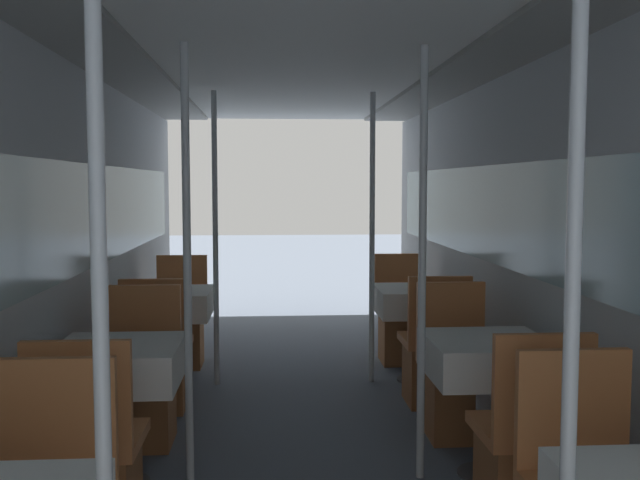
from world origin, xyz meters
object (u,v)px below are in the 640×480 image
at_px(support_pole_left_0, 101,355).
at_px(dining_table_right_2, 416,304).
at_px(dining_table_left_2, 170,307).
at_px(support_pole_right_0, 571,347).
at_px(support_pole_left_1, 187,268).
at_px(dining_table_right_1, 487,363).
at_px(chair_right_near_2, 433,363).
at_px(chair_left_far_1, 141,395).
at_px(chair_left_near_2, 158,368).
at_px(chair_right_near_1, 527,466).
at_px(support_pole_left_2, 215,240).
at_px(chair_right_far_2, 402,328).
at_px(chair_left_near_1, 90,478).
at_px(support_pole_right_2, 372,239).
at_px(chair_left_far_2, 180,331).
at_px(support_pole_right_1, 422,266).
at_px(chair_right_far_1, 457,388).
at_px(dining_table_left_1, 119,369).

relative_size(support_pole_left_0, dining_table_right_2, 3.05).
bearing_deg(dining_table_left_2, support_pole_right_0, -67.03).
relative_size(support_pole_left_1, dining_table_right_1, 3.05).
bearing_deg(chair_right_near_2, chair_left_far_1, -161.72).
height_order(chair_left_near_2, chair_right_near_1, same).
bearing_deg(chair_right_near_2, support_pole_left_2, 158.83).
bearing_deg(chair_right_far_2, dining_table_right_2, 90.00).
height_order(support_pole_left_2, support_pole_right_0, same).
relative_size(chair_right_near_2, chair_right_far_2, 1.00).
height_order(chair_left_near_1, support_pole_right_0, support_pole_right_0).
height_order(support_pole_left_1, support_pole_right_2, same).
bearing_deg(support_pole_left_2, chair_left_far_2, 120.33).
relative_size(support_pole_left_0, support_pole_right_1, 1.00).
bearing_deg(dining_table_right_2, chair_right_near_2, -90.00).
relative_size(chair_left_far_2, chair_right_far_1, 1.00).
distance_m(chair_right_far_1, support_pole_right_2, 1.48).
height_order(chair_left_near_2, support_pole_right_1, support_pole_right_1).
height_order(chair_left_far_1, chair_right_far_2, same).
bearing_deg(support_pole_right_2, dining_table_right_2, 0.00).
distance_m(dining_table_left_1, dining_table_left_2, 1.78).
distance_m(dining_table_left_2, chair_right_far_1, 2.23).
bearing_deg(chair_left_far_2, chair_left_near_1, 90.00).
bearing_deg(support_pole_left_2, dining_table_left_2, 180.00).
height_order(chair_left_far_1, support_pole_right_1, support_pole_right_1).
bearing_deg(support_pole_left_1, chair_left_near_1, -120.33).
distance_m(support_pole_left_2, chair_right_near_1, 2.92).
relative_size(dining_table_left_1, support_pole_right_0, 0.33).
bearing_deg(chair_right_far_2, support_pole_left_0, 70.00).
height_order(support_pole_right_0, chair_right_near_1, support_pole_right_0).
relative_size(dining_table_left_1, chair_right_near_2, 0.79).
height_order(dining_table_left_1, chair_right_near_1, chair_right_near_1).
relative_size(chair_left_far_2, support_pole_right_0, 0.41).
relative_size(chair_left_near_1, chair_left_near_2, 1.00).
xyz_separation_m(chair_left_near_1, chair_right_near_1, (1.86, 0.00, 0.00)).
relative_size(chair_right_far_1, support_pole_right_2, 0.41).
bearing_deg(chair_right_near_1, chair_left_near_1, 180.00).
bearing_deg(support_pole_left_0, chair_left_near_1, 105.96).
xyz_separation_m(chair_left_near_2, chair_right_far_2, (1.86, 1.17, 0.00)).
relative_size(chair_left_near_2, support_pole_left_2, 0.41).
distance_m(dining_table_left_2, dining_table_right_2, 1.86).
height_order(chair_right_near_2, support_pole_right_2, support_pole_right_2).
distance_m(dining_table_right_1, chair_right_near_1, 0.66).
distance_m(support_pole_left_0, chair_left_near_2, 3.11).
height_order(chair_left_near_2, support_pole_left_2, support_pole_left_2).
height_order(support_pole_left_0, chair_right_near_2, support_pole_left_0).
bearing_deg(chair_left_near_1, dining_table_right_2, 51.95).
relative_size(dining_table_left_2, support_pole_right_0, 0.33).
xyz_separation_m(support_pole_left_1, support_pole_right_0, (1.17, -1.78, 0.00)).
bearing_deg(support_pole_right_1, support_pole_left_0, -123.25).
relative_size(dining_table_left_2, chair_left_far_2, 0.79).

